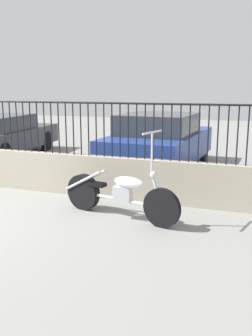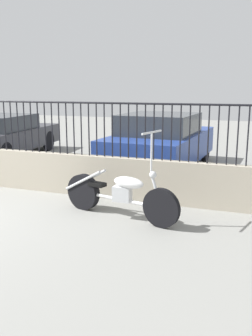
# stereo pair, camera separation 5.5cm
# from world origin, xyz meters

# --- Properties ---
(low_wall) EXTENTS (10.92, 0.18, 0.78)m
(low_wall) POSITION_xyz_m (0.00, 2.31, 0.39)
(low_wall) COLOR #B2A893
(low_wall) RESTS_ON ground_plane
(fence_railing) EXTENTS (10.92, 0.04, 0.99)m
(fence_railing) POSITION_xyz_m (-0.00, 2.31, 1.40)
(fence_railing) COLOR black
(fence_railing) RESTS_ON low_wall
(motorcycle_white) EXTENTS (2.09, 0.76, 1.42)m
(motorcycle_white) POSITION_xyz_m (2.68, 1.37, 0.38)
(motorcycle_white) COLOR black
(motorcycle_white) RESTS_ON ground_plane
(car_dark_grey) EXTENTS (2.14, 4.28, 1.24)m
(car_dark_grey) POSITION_xyz_m (-2.37, 5.12, 0.64)
(car_dark_grey) COLOR black
(car_dark_grey) RESTS_ON ground_plane
(car_blue) EXTENTS (2.07, 4.08, 1.40)m
(car_blue) POSITION_xyz_m (2.44, 5.08, 0.70)
(car_blue) COLOR black
(car_blue) RESTS_ON ground_plane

